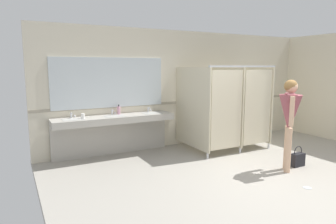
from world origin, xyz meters
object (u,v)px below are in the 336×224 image
at_px(paper_cup, 83,116).
at_px(soap_dispenser, 119,110).
at_px(handbag, 298,159).
at_px(person_standing, 290,114).

bearing_deg(paper_cup, soap_dispenser, 13.87).
height_order(handbag, paper_cup, paper_cup).
bearing_deg(person_standing, paper_cup, 144.13).
relative_size(person_standing, handbag, 4.20).
xyz_separation_m(person_standing, soap_dispenser, (-2.38, 2.52, -0.09)).
bearing_deg(soap_dispenser, handbag, -41.39).
xyz_separation_m(handbag, paper_cup, (-3.59, 2.24, 0.80)).
bearing_deg(person_standing, soap_dispenser, 133.47).
bearing_deg(handbag, paper_cup, 148.00).
xyz_separation_m(soap_dispenser, paper_cup, (-0.82, -0.20, -0.04)).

